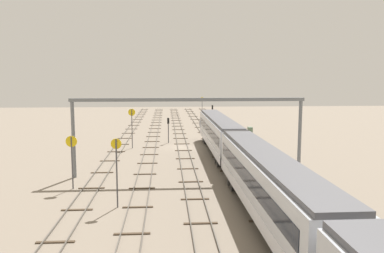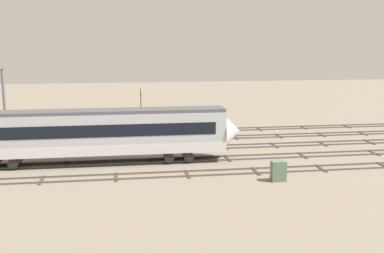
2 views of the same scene
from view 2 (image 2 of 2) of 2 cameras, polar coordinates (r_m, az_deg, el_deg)
ground_plane at (r=47.46m, az=-5.68°, el=-2.93°), size 158.00×158.00×0.00m
track_near_foreground at (r=38.46m, az=-4.96°, el=-6.04°), size 142.00×2.40×0.16m
track_with_train at (r=42.93m, az=-5.36°, el=-4.27°), size 142.00×2.40×0.16m
track_middle at (r=47.45m, az=-5.68°, el=-2.85°), size 142.00×2.40×0.16m
track_second_far at (r=51.99m, az=-5.94°, el=-1.67°), size 142.00×2.40×0.16m
track_far_background at (r=56.54m, az=-6.17°, el=-0.68°), size 142.00×2.40×0.16m
speed_sign_distant_end at (r=53.96m, az=-6.34°, el=2.77°), size 0.14×1.01×5.74m
signal_light_trackside_departure at (r=49.28m, az=-1.25°, el=0.73°), size 0.31×0.32×3.96m
relay_cabinet at (r=37.42m, az=10.68°, el=-5.46°), size 1.18×0.72×1.64m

